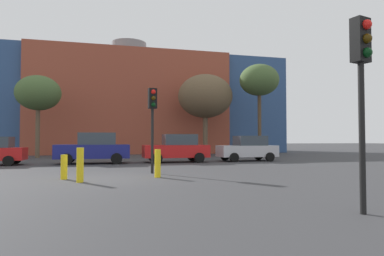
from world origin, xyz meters
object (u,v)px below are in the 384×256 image
at_px(parked_car_3, 177,148).
at_px(bollard_yellow_1, 158,163).
at_px(bare_tree_0, 38,93).
at_px(bollard_yellow_0, 64,167).
at_px(parked_car_2, 94,148).
at_px(traffic_light_near_right, 362,69).
at_px(bollard_yellow_2, 80,165).
at_px(parked_car_4, 248,148).
at_px(bare_tree_2, 259,81).
at_px(traffic_light_island, 153,111).
at_px(bare_tree_1, 205,96).

relative_size(parked_car_3, bollard_yellow_1, 3.84).
distance_m(bare_tree_0, bollard_yellow_1, 18.72).
bearing_deg(bollard_yellow_0, parked_car_2, 84.37).
relative_size(traffic_light_near_right, bollard_yellow_0, 4.31).
bearing_deg(bollard_yellow_2, parked_car_4, 42.01).
height_order(bare_tree_0, bare_tree_2, bare_tree_2).
distance_m(parked_car_3, bare_tree_0, 13.46).
bearing_deg(traffic_light_island, bollard_yellow_0, -77.29).
bearing_deg(parked_car_3, bollard_yellow_0, 53.95).
height_order(traffic_light_island, bollard_yellow_0, traffic_light_island).
distance_m(traffic_light_near_right, bare_tree_2, 24.96).
height_order(parked_car_3, bollard_yellow_1, parked_car_3).
distance_m(bare_tree_2, bollard_yellow_1, 20.50).
distance_m(parked_car_2, bare_tree_2, 17.16).
distance_m(bare_tree_1, bare_tree_2, 5.22).
distance_m(traffic_light_island, bare_tree_1, 17.49).
bearing_deg(bollard_yellow_0, bare_tree_1, 58.16).
height_order(parked_car_3, bare_tree_1, bare_tree_1).
bearing_deg(traffic_light_island, bare_tree_2, 130.66).
distance_m(traffic_light_near_right, bollard_yellow_1, 8.41).
distance_m(parked_car_3, bollard_yellow_1, 8.87).
relative_size(parked_car_3, bare_tree_1, 0.55).
bearing_deg(traffic_light_near_right, bollard_yellow_1, -172.70).
height_order(parked_car_2, parked_car_4, parked_car_2).
distance_m(parked_car_2, bollard_yellow_1, 8.90).
distance_m(parked_car_4, bare_tree_2, 10.20).
height_order(bare_tree_0, bollard_yellow_2, bare_tree_0).
xyz_separation_m(parked_car_2, traffic_light_island, (2.67, -6.88, 1.81)).
height_order(traffic_light_near_right, bare_tree_1, bare_tree_1).
height_order(parked_car_3, parked_car_4, parked_car_3).
xyz_separation_m(parked_car_4, bare_tree_1, (-0.40, 8.84, 4.68)).
bearing_deg(parked_car_2, bollard_yellow_0, 84.37).
relative_size(parked_car_4, traffic_light_near_right, 1.02).
height_order(parked_car_2, bare_tree_0, bare_tree_0).
bearing_deg(bare_tree_0, parked_car_2, -60.16).
bearing_deg(bollard_yellow_1, parked_car_2, 107.38).
height_order(parked_car_3, bare_tree_0, bare_tree_0).
bearing_deg(bare_tree_0, bollard_yellow_0, -76.82).
relative_size(parked_car_2, bare_tree_2, 0.52).
distance_m(parked_car_3, bollard_yellow_0, 10.23).
bearing_deg(bare_tree_0, bollard_yellow_1, -66.24).
bearing_deg(bare_tree_2, parked_car_4, -121.44).
relative_size(bare_tree_0, bare_tree_2, 0.79).
xyz_separation_m(parked_car_2, bare_tree_1, (9.81, 8.84, 4.60)).
height_order(bollard_yellow_1, bollard_yellow_2, bollard_yellow_2).
xyz_separation_m(bare_tree_0, bollard_yellow_1, (7.30, -16.59, -4.69)).
relative_size(parked_car_3, traffic_light_near_right, 1.07).
distance_m(traffic_light_island, bollard_yellow_2, 4.34).
bearing_deg(traffic_light_near_right, bare_tree_0, -171.21).
bearing_deg(parked_car_4, parked_car_3, 0.00).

